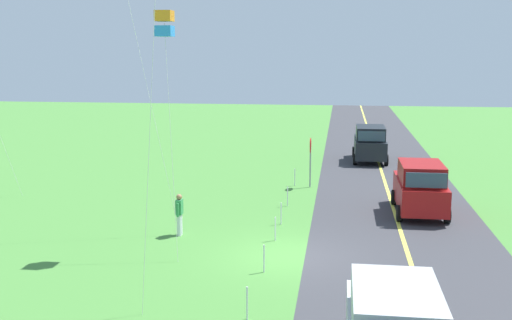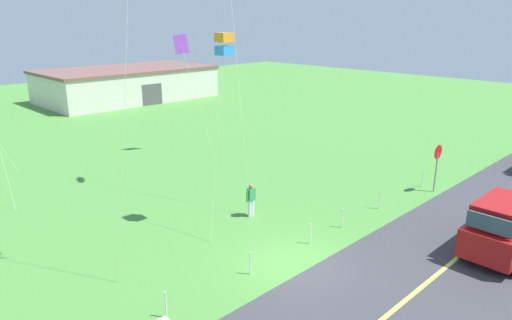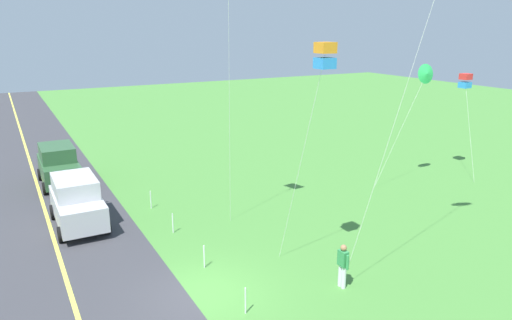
# 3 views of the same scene
# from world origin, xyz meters

# --- Properties ---
(ground_plane) EXTENTS (120.00, 120.00, 0.10)m
(ground_plane) POSITION_xyz_m (0.00, 0.00, -0.05)
(ground_plane) COLOR #478438
(asphalt_road) EXTENTS (120.00, 7.00, 0.00)m
(asphalt_road) POSITION_xyz_m (0.00, -4.00, 0.00)
(asphalt_road) COLOR #38383D
(asphalt_road) RESTS_ON ground
(road_centre_stripe) EXTENTS (120.00, 0.16, 0.00)m
(road_centre_stripe) POSITION_xyz_m (0.00, -4.00, 0.01)
(road_centre_stripe) COLOR #E5E04C
(road_centre_stripe) RESTS_ON asphalt_road
(car_suv_foreground) EXTENTS (4.40, 2.12, 2.24)m
(car_suv_foreground) POSITION_xyz_m (6.30, -5.02, 1.15)
(car_suv_foreground) COLOR maroon
(car_suv_foreground) RESTS_ON ground
(car_parked_east_far) EXTENTS (4.40, 2.12, 2.24)m
(car_parked_east_far) POSITION_xyz_m (19.10, -3.45, 1.15)
(car_parked_east_far) COLOR black
(car_parked_east_far) RESTS_ON ground
(stop_sign) EXTENTS (0.76, 0.08, 2.56)m
(stop_sign) POSITION_xyz_m (10.95, -0.10, 1.80)
(stop_sign) COLOR gray
(stop_sign) RESTS_ON ground
(person_adult_near) EXTENTS (0.58, 0.22, 1.60)m
(person_adult_near) POSITION_xyz_m (1.82, 4.36, 0.86)
(person_adult_near) COLOR silver
(person_adult_near) RESTS_ON ground
(kite_orange_near) EXTENTS (1.83, 0.99, 8.25)m
(kite_orange_near) POSITION_xyz_m (0.37, 4.35, 7.80)
(kite_orange_near) COLOR silver
(kite_orange_near) RESTS_ON ground
(fence_post_1) EXTENTS (0.05, 0.05, 0.90)m
(fence_post_1) POSITION_xyz_m (-5.30, 0.70, 0.45)
(fence_post_1) COLOR silver
(fence_post_1) RESTS_ON ground
(fence_post_2) EXTENTS (0.05, 0.05, 0.90)m
(fence_post_2) POSITION_xyz_m (-1.74, 0.70, 0.45)
(fence_post_2) COLOR silver
(fence_post_2) RESTS_ON ground
(fence_post_3) EXTENTS (0.05, 0.05, 0.90)m
(fence_post_3) POSITION_xyz_m (1.63, 0.70, 0.45)
(fence_post_3) COLOR silver
(fence_post_3) RESTS_ON ground
(fence_post_4) EXTENTS (0.05, 0.05, 0.90)m
(fence_post_4) POSITION_xyz_m (3.82, 0.70, 0.45)
(fence_post_4) COLOR silver
(fence_post_4) RESTS_ON ground
(fence_post_5) EXTENTS (0.05, 0.05, 0.90)m
(fence_post_5) POSITION_xyz_m (6.83, 0.70, 0.45)
(fence_post_5) COLOR silver
(fence_post_5) RESTS_ON ground
(fence_post_6) EXTENTS (0.05, 0.05, 0.90)m
(fence_post_6) POSITION_xyz_m (11.19, 0.70, 0.45)
(fence_post_6) COLOR silver
(fence_post_6) RESTS_ON ground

